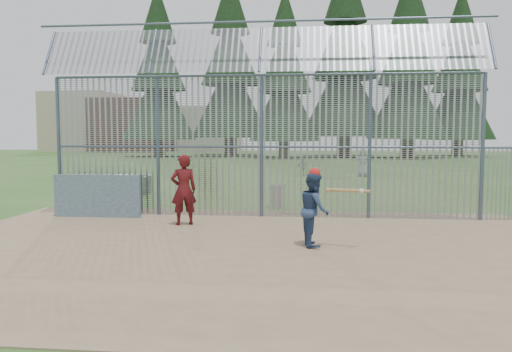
# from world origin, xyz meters

# --- Properties ---
(ground) EXTENTS (120.00, 120.00, 0.00)m
(ground) POSITION_xyz_m (0.00, 0.00, 0.00)
(ground) COLOR #2D511E
(ground) RESTS_ON ground
(dirt_infield) EXTENTS (14.00, 10.00, 0.02)m
(dirt_infield) POSITION_xyz_m (0.00, -0.50, 0.01)
(dirt_infield) COLOR #756047
(dirt_infield) RESTS_ON ground
(dugout_wall) EXTENTS (2.50, 0.12, 1.20)m
(dugout_wall) POSITION_xyz_m (-4.60, 2.90, 0.62)
(dugout_wall) COLOR #38566B
(dugout_wall) RESTS_ON dirt_infield
(batter) EXTENTS (0.68, 0.82, 1.54)m
(batter) POSITION_xyz_m (1.44, -0.11, 0.79)
(batter) COLOR navy
(batter) RESTS_ON dirt_infield
(onlooker) EXTENTS (0.78, 0.66, 1.82)m
(onlooker) POSITION_xyz_m (-1.88, 1.99, 0.93)
(onlooker) COLOR maroon
(onlooker) RESTS_ON dirt_infield
(bg_kid_standing) EXTENTS (0.80, 0.55, 1.58)m
(bg_kid_standing) POSITION_xyz_m (4.35, 17.48, 0.79)
(bg_kid_standing) COLOR slate
(bg_kid_standing) RESTS_ON ground
(bg_kid_seated) EXTENTS (0.64, 0.40, 1.01)m
(bg_kid_seated) POSITION_xyz_m (1.03, 17.29, 0.51)
(bg_kid_seated) COLOR slate
(bg_kid_seated) RESTS_ON ground
(batting_gear) EXTENTS (1.24, 0.54, 0.50)m
(batting_gear) POSITION_xyz_m (1.62, -0.16, 1.46)
(batting_gear) COLOR red
(batting_gear) RESTS_ON ground
(trash_can) EXTENTS (0.56, 0.56, 0.82)m
(trash_can) POSITION_xyz_m (0.34, 5.26, 0.38)
(trash_can) COLOR #989CA1
(trash_can) RESTS_ON ground
(bleacher) EXTENTS (3.00, 0.95, 0.72)m
(bleacher) POSITION_xyz_m (-6.41, 8.53, 0.41)
(bleacher) COLOR slate
(bleacher) RESTS_ON ground
(backstop_fence) EXTENTS (20.09, 0.81, 5.30)m
(backstop_fence) POSITION_xyz_m (1.81, 3.43, 2.36)
(backstop_fence) COLOR #47566B
(backstop_fence) RESTS_ON ground
(conifer_row) EXTENTS (38.48, 12.26, 20.20)m
(conifer_row) POSITION_xyz_m (1.93, 41.51, 10.83)
(conifer_row) COLOR #332319
(conifer_row) RESTS_ON ground
(distant_buildings) EXTENTS (26.50, 10.50, 8.00)m
(distant_buildings) POSITION_xyz_m (-23.18, 56.49, 3.60)
(distant_buildings) COLOR brown
(distant_buildings) RESTS_ON ground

